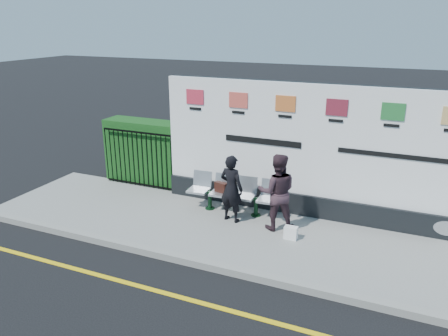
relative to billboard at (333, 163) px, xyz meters
name	(u,v)px	position (x,y,z in m)	size (l,w,h in m)	color
ground	(249,316)	(-0.50, -3.85, -1.42)	(80.00, 80.00, 0.00)	black
pavement	(291,242)	(-0.50, -1.35, -1.36)	(14.00, 3.00, 0.12)	gray
kerb	(269,279)	(-0.50, -2.85, -1.35)	(14.00, 0.18, 0.14)	gray
yellow_line	(249,316)	(-0.50, -3.85, -1.42)	(14.00, 0.10, 0.01)	yellow
billboard	(333,163)	(0.00, 0.00, 0.00)	(8.00, 0.30, 3.00)	black
hedge	(147,151)	(-5.08, 0.45, -0.45)	(2.35, 0.70, 1.70)	#184E19
railing	(138,159)	(-5.08, 0.00, -0.53)	(2.05, 0.06, 1.54)	black
bench	(233,203)	(-2.12, -0.58, -1.07)	(2.17, 0.57, 0.47)	#ACB0B5
woman_left	(231,189)	(-1.98, -1.00, -0.54)	(0.56, 0.37, 1.53)	black
woman_right	(277,192)	(-0.95, -0.98, -0.46)	(0.81, 0.63, 1.68)	#3A252D
handbag_brown	(221,187)	(-2.40, -0.60, -0.72)	(0.30, 0.13, 0.24)	black
carrier_bag_white	(291,233)	(-0.52, -1.33, -1.17)	(0.27, 0.16, 0.27)	white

